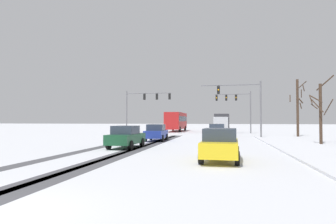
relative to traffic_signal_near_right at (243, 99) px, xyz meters
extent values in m
cube|color=#4C4C51|center=(-8.60, -13.39, -4.47)|extent=(0.77, 33.91, 0.01)
cube|color=#4C4C51|center=(-11.38, -13.39, -4.47)|extent=(0.88, 33.91, 0.01)
cube|color=#4C4C51|center=(-8.07, -13.39, -4.47)|extent=(1.08, 33.91, 0.01)
cube|color=white|center=(3.31, -14.93, -4.41)|extent=(4.00, 33.91, 0.12)
cylinder|color=slate|center=(1.91, 0.02, -1.22)|extent=(0.18, 0.18, 6.50)
cylinder|color=slate|center=(-1.46, 0.00, 1.63)|extent=(6.74, 0.15, 0.12)
cube|color=black|center=(-2.81, 0.00, 1.08)|extent=(0.32, 0.24, 0.90)
sphere|color=black|center=(-2.81, -0.16, 1.38)|extent=(0.20, 0.20, 0.20)
sphere|color=orange|center=(-2.81, -0.16, 1.08)|extent=(0.20, 0.20, 0.20)
sphere|color=black|center=(-2.81, -0.16, 0.78)|extent=(0.20, 0.20, 0.20)
cylinder|color=slate|center=(-16.76, 8.02, -1.22)|extent=(0.18, 0.18, 6.50)
cylinder|color=slate|center=(-13.24, 7.98, 1.63)|extent=(7.04, 0.20, 0.12)
cube|color=black|center=(-13.94, 7.99, 1.08)|extent=(0.32, 0.24, 0.90)
sphere|color=black|center=(-13.94, 8.15, 1.38)|extent=(0.20, 0.20, 0.20)
sphere|color=orange|center=(-13.94, 8.15, 1.08)|extent=(0.20, 0.20, 0.20)
sphere|color=black|center=(-13.94, 8.15, 0.78)|extent=(0.20, 0.20, 0.20)
cube|color=black|center=(-12.00, 7.96, 1.08)|extent=(0.32, 0.24, 0.90)
sphere|color=black|center=(-12.00, 8.12, 1.38)|extent=(0.20, 0.20, 0.20)
sphere|color=orange|center=(-12.00, 8.12, 1.08)|extent=(0.20, 0.20, 0.20)
sphere|color=black|center=(-12.00, 8.12, 0.78)|extent=(0.20, 0.20, 0.20)
cube|color=black|center=(-10.07, 7.94, 1.08)|extent=(0.32, 0.24, 0.90)
sphere|color=black|center=(-10.06, 8.10, 1.38)|extent=(0.20, 0.20, 0.20)
sphere|color=orange|center=(-10.06, 8.10, 1.08)|extent=(0.20, 0.20, 0.20)
sphere|color=black|center=(-10.06, 8.10, 0.78)|extent=(0.20, 0.20, 0.20)
cylinder|color=slate|center=(1.91, 12.02, -1.22)|extent=(0.18, 0.18, 6.50)
cylinder|color=slate|center=(-0.81, 12.06, 1.63)|extent=(5.45, 0.19, 0.12)
cube|color=black|center=(-0.27, 12.05, 1.08)|extent=(0.32, 0.24, 0.90)
sphere|color=black|center=(-0.27, 11.89, 1.38)|extent=(0.20, 0.20, 0.20)
sphere|color=orange|center=(-0.27, 11.89, 1.08)|extent=(0.20, 0.20, 0.20)
sphere|color=black|center=(-0.27, 11.89, 0.78)|extent=(0.20, 0.20, 0.20)
cube|color=black|center=(-1.77, 12.07, 1.08)|extent=(0.32, 0.24, 0.90)
sphere|color=black|center=(-1.77, 11.91, 1.38)|extent=(0.20, 0.20, 0.20)
sphere|color=orange|center=(-1.77, 11.91, 1.08)|extent=(0.20, 0.20, 0.20)
sphere|color=black|center=(-1.77, 11.91, 0.78)|extent=(0.20, 0.20, 0.20)
cube|color=black|center=(-3.27, 12.09, 1.08)|extent=(0.32, 0.24, 0.90)
sphere|color=black|center=(-3.27, 11.93, 1.38)|extent=(0.20, 0.20, 0.20)
sphere|color=orange|center=(-3.27, 11.93, 1.08)|extent=(0.20, 0.20, 0.20)
sphere|color=black|center=(-3.27, 11.93, 0.78)|extent=(0.20, 0.20, 0.20)
cube|color=silver|center=(-3.01, -2.15, -3.80)|extent=(1.87, 4.17, 0.70)
cube|color=#2D3847|center=(-3.01, -2.30, -3.15)|extent=(1.64, 1.96, 0.60)
cylinder|color=black|center=(-3.87, -0.92, -4.15)|extent=(0.25, 0.65, 0.64)
cylinder|color=black|center=(-2.26, -0.85, -4.15)|extent=(0.25, 0.65, 0.64)
cylinder|color=black|center=(-3.76, -3.46, -4.15)|extent=(0.25, 0.65, 0.64)
cylinder|color=black|center=(-2.15, -3.39, -4.15)|extent=(0.25, 0.65, 0.64)
cube|color=#233899|center=(-8.76, -6.33, -3.80)|extent=(1.85, 4.16, 0.70)
cube|color=#2D3847|center=(-8.76, -6.48, -3.15)|extent=(1.63, 1.95, 0.60)
cylinder|color=black|center=(-9.61, -5.09, -4.15)|extent=(0.24, 0.65, 0.64)
cylinder|color=black|center=(-8.00, -5.03, -4.15)|extent=(0.24, 0.65, 0.64)
cylinder|color=black|center=(-9.52, -7.63, -4.15)|extent=(0.24, 0.65, 0.64)
cylinder|color=black|center=(-7.91, -7.57, -4.15)|extent=(0.24, 0.65, 0.64)
cube|color=#194C2D|center=(-9.30, -13.75, -3.80)|extent=(1.84, 4.15, 0.70)
cube|color=#2D3847|center=(-9.31, -13.90, -3.15)|extent=(1.62, 1.95, 0.60)
cylinder|color=black|center=(-10.07, -12.45, -4.15)|extent=(0.24, 0.65, 0.64)
cylinder|color=black|center=(-8.46, -12.50, -4.15)|extent=(0.24, 0.65, 0.64)
cylinder|color=black|center=(-10.15, -14.99, -4.15)|extent=(0.24, 0.65, 0.64)
cylinder|color=black|center=(-8.54, -15.04, -4.15)|extent=(0.24, 0.65, 0.64)
cube|color=yellow|center=(-2.47, -19.37, -3.80)|extent=(1.87, 4.17, 0.70)
cube|color=#2D3847|center=(-2.48, -19.52, -3.15)|extent=(1.64, 1.96, 0.60)
cylinder|color=black|center=(-3.23, -18.06, -4.15)|extent=(0.25, 0.65, 0.64)
cylinder|color=black|center=(-1.62, -18.13, -4.15)|extent=(0.25, 0.65, 0.64)
cylinder|color=black|center=(-3.33, -20.60, -4.15)|extent=(0.25, 0.65, 0.64)
cylinder|color=black|center=(-1.72, -20.67, -4.15)|extent=(0.25, 0.65, 0.64)
cube|color=#B21E1E|center=(-10.65, 17.95, -2.54)|extent=(2.54, 11.01, 2.90)
cube|color=#283342|center=(-10.65, 17.95, -2.19)|extent=(2.58, 10.13, 0.90)
cylinder|color=black|center=(-9.45, 14.10, -3.99)|extent=(0.30, 0.96, 0.96)
cylinder|color=black|center=(-11.83, 14.09, -3.99)|extent=(0.30, 0.96, 0.96)
cylinder|color=black|center=(-9.48, 21.25, -3.99)|extent=(0.30, 0.96, 0.96)
cylinder|color=black|center=(-11.85, 21.24, -3.99)|extent=(0.30, 0.96, 0.96)
cube|color=#B7BABF|center=(-2.59, 9.68, -3.00)|extent=(2.19, 2.29, 2.10)
cube|color=#333338|center=(-2.44, 13.37, -2.75)|extent=(2.41, 5.29, 2.60)
cylinder|color=black|center=(-1.56, 10.07, -4.05)|extent=(0.31, 0.85, 0.84)
cylinder|color=black|center=(-3.59, 10.16, -4.05)|extent=(0.31, 0.85, 0.84)
cylinder|color=black|center=(-1.37, 14.76, -4.05)|extent=(0.31, 0.85, 0.84)
cylinder|color=black|center=(-3.39, 14.84, -4.05)|extent=(0.31, 0.85, 0.84)
cylinder|color=#423023|center=(5.87, -7.42, -1.90)|extent=(0.25, 0.25, 5.15)
cylinder|color=#423023|center=(6.41, -6.90, 0.79)|extent=(1.16, 1.22, 1.23)
cylinder|color=#423023|center=(5.15, -7.30, -0.68)|extent=(0.31, 1.49, 0.77)
cylinder|color=#423023|center=(5.34, -7.50, -1.26)|extent=(0.25, 1.10, 0.52)
cylinder|color=#423023|center=(5.39, -7.77, -0.63)|extent=(0.81, 1.06, 0.77)
cylinder|color=#423023|center=(5.50, -7.77, -1.22)|extent=(0.81, 0.84, 1.19)
cylinder|color=#423023|center=(6.53, -7.28, -1.35)|extent=(0.38, 1.40, 1.35)
cylinder|color=#423023|center=(6.83, 4.21, -0.91)|extent=(0.30, 0.30, 7.13)
cylinder|color=#423023|center=(7.51, 4.47, 2.01)|extent=(0.65, 1.44, 0.72)
cylinder|color=#423023|center=(7.48, 3.94, 1.57)|extent=(0.64, 1.38, 0.78)
cylinder|color=#423023|center=(7.16, 4.04, -0.65)|extent=(0.47, 0.77, 0.75)
cylinder|color=#423023|center=(7.27, 4.10, 0.86)|extent=(0.32, 0.96, 0.95)
cylinder|color=#423023|center=(7.12, 3.90, -0.04)|extent=(0.77, 0.75, 0.66)
cylinder|color=#423023|center=(6.00, 4.39, 0.30)|extent=(0.50, 1.75, 1.02)
camera|label=1|loc=(-2.35, -33.89, -2.45)|focal=30.75mm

